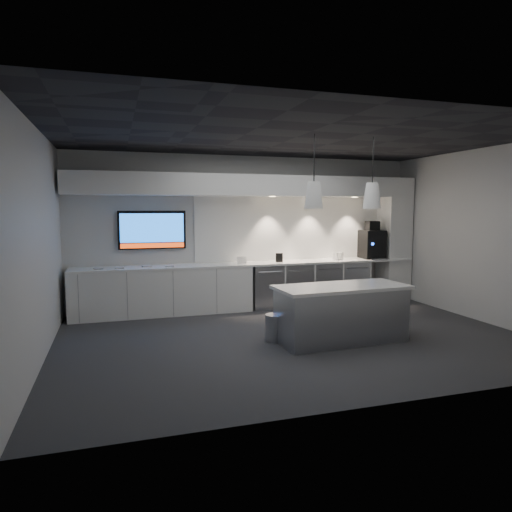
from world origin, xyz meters
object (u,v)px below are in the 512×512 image
object	(u,v)px
island	(341,313)
bin	(275,328)
wall_tv	(152,230)
coffee_machine	(372,243)

from	to	relation	value
island	bin	bearing A→B (deg)	159.56
island	bin	size ratio (longest dim) A/B	5.04
wall_tv	bin	bearing A→B (deg)	-58.36
island	bin	distance (m)	1.01
island	coffee_machine	size ratio (longest dim) A/B	2.53
coffee_machine	wall_tv	bearing A→B (deg)	-178.21
bin	island	bearing A→B (deg)	-17.45
wall_tv	bin	xyz separation A→B (m)	(1.55, -2.52, -1.36)
bin	wall_tv	bearing A→B (deg)	121.64
wall_tv	island	size ratio (longest dim) A/B	0.62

